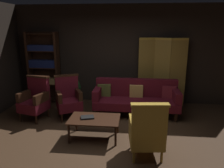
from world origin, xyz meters
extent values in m
plane|color=#3D2819|center=(0.00, 0.00, 0.00)|extent=(10.00, 10.00, 0.00)
cube|color=black|center=(0.00, 2.45, 1.40)|extent=(7.20, 0.10, 2.80)
cube|color=olive|center=(0.82, 2.22, 0.95)|extent=(0.45, 0.16, 1.90)
cube|color=#B78E33|center=(0.82, 2.22, 1.87)|extent=(0.45, 0.17, 0.06)
cube|color=olive|center=(1.24, 2.18, 0.95)|extent=(0.42, 0.24, 1.90)
cube|color=#B78E33|center=(1.24, 2.18, 1.87)|extent=(0.43, 0.25, 0.06)
cube|color=olive|center=(1.67, 2.12, 0.95)|extent=(0.46, 0.13, 1.90)
cube|color=#B78E33|center=(1.67, 2.12, 1.87)|extent=(0.46, 0.14, 0.06)
cube|color=black|center=(-2.57, 2.18, 1.02)|extent=(0.06, 0.32, 2.05)
cube|color=black|center=(-1.73, 2.18, 1.02)|extent=(0.06, 0.32, 2.05)
cube|color=black|center=(-2.15, 2.33, 1.02)|extent=(0.90, 0.02, 2.05)
cube|color=black|center=(-2.15, 2.18, 0.06)|extent=(0.86, 0.30, 0.02)
cube|color=black|center=(-2.15, 2.18, 0.54)|extent=(0.86, 0.30, 0.02)
cube|color=#9E7A47|center=(-2.15, 2.16, 0.64)|extent=(0.78, 0.22, 0.17)
cube|color=black|center=(-2.15, 2.18, 1.02)|extent=(0.86, 0.30, 0.02)
cube|color=navy|center=(-2.15, 2.16, 1.15)|extent=(0.78, 0.22, 0.22)
cube|color=black|center=(-2.15, 2.18, 1.51)|extent=(0.86, 0.30, 0.02)
cube|color=navy|center=(-2.15, 2.16, 1.60)|extent=(0.78, 0.22, 0.16)
cube|color=black|center=(-2.15, 2.18, 1.99)|extent=(0.86, 0.30, 0.02)
cylinder|color=black|center=(-0.40, 1.05, 0.11)|extent=(0.07, 0.07, 0.22)
cylinder|color=black|center=(1.50, 1.05, 0.11)|extent=(0.07, 0.07, 0.22)
cylinder|color=black|center=(-0.40, 1.65, 0.11)|extent=(0.07, 0.07, 0.22)
cylinder|color=black|center=(1.50, 1.65, 0.11)|extent=(0.07, 0.07, 0.22)
cube|color=#4C0F19|center=(0.55, 1.35, 0.32)|extent=(2.10, 0.76, 0.20)
cube|color=#4C0F19|center=(0.55, 1.66, 0.65)|extent=(2.10, 0.18, 0.46)
cube|color=#4C0F19|center=(-0.43, 1.35, 0.55)|extent=(0.16, 0.68, 0.26)
cube|color=#4C0F19|center=(1.53, 1.35, 0.55)|extent=(0.16, 0.68, 0.26)
cube|color=#4C5123|center=(-0.28, 1.55, 0.57)|extent=(0.34, 0.12, 0.34)
cube|color=tan|center=(0.55, 1.55, 0.57)|extent=(0.34, 0.14, 0.35)
cube|color=maroon|center=(1.38, 1.55, 0.57)|extent=(0.36, 0.19, 0.35)
cylinder|color=black|center=(-0.73, -0.19, 0.20)|extent=(0.04, 0.04, 0.39)
cylinder|color=black|center=(0.17, -0.19, 0.20)|extent=(0.04, 0.04, 0.39)
cylinder|color=black|center=(-0.73, 0.35, 0.20)|extent=(0.04, 0.04, 0.39)
cylinder|color=black|center=(0.17, 0.35, 0.20)|extent=(0.04, 0.04, 0.39)
cube|color=black|center=(-0.28, 0.08, 0.41)|extent=(1.00, 0.64, 0.03)
cylinder|color=#B78E33|center=(0.93, -0.19, 0.11)|extent=(0.04, 0.04, 0.22)
cylinder|color=#B78E33|center=(0.47, -0.23, 0.11)|extent=(0.04, 0.04, 0.22)
cylinder|color=#B78E33|center=(0.98, -0.64, 0.11)|extent=(0.04, 0.04, 0.22)
cylinder|color=#B78E33|center=(0.52, -0.69, 0.11)|extent=(0.04, 0.04, 0.22)
cube|color=#B79338|center=(0.72, -0.44, 0.34)|extent=(0.62, 0.62, 0.24)
cube|color=#B79338|center=(0.75, -0.67, 0.73)|extent=(0.57, 0.18, 0.54)
cube|color=#B78E33|center=(0.75, -0.67, 1.02)|extent=(0.61, 0.19, 0.04)
cube|color=#B78E33|center=(0.96, -0.41, 0.57)|extent=(0.14, 0.51, 0.22)
cube|color=#B78E33|center=(0.48, -0.46, 0.57)|extent=(0.14, 0.51, 0.22)
cylinder|color=black|center=(-2.18, 0.68, 0.11)|extent=(0.04, 0.04, 0.22)
cylinder|color=black|center=(-1.73, 0.57, 0.11)|extent=(0.04, 0.04, 0.22)
cylinder|color=black|center=(-2.07, 1.13, 0.11)|extent=(0.04, 0.04, 0.22)
cylinder|color=black|center=(-1.62, 1.01, 0.11)|extent=(0.04, 0.04, 0.22)
cube|color=#4C0F19|center=(-1.90, 0.85, 0.34)|extent=(0.68, 0.68, 0.24)
cube|color=#4C0F19|center=(-1.84, 1.07, 0.73)|extent=(0.57, 0.26, 0.54)
cube|color=black|center=(-1.84, 1.07, 1.02)|extent=(0.61, 0.27, 0.04)
cube|color=black|center=(-2.13, 0.90, 0.57)|extent=(0.21, 0.51, 0.22)
cube|color=black|center=(-1.67, 0.79, 0.57)|extent=(0.21, 0.51, 0.22)
cylinder|color=black|center=(-1.18, 0.73, 0.11)|extent=(0.04, 0.04, 0.22)
cylinder|color=black|center=(-0.77, 0.94, 0.11)|extent=(0.04, 0.04, 0.22)
cylinder|color=black|center=(-1.39, 1.14, 0.11)|extent=(0.04, 0.04, 0.22)
cylinder|color=black|center=(-0.99, 1.35, 0.11)|extent=(0.04, 0.04, 0.22)
cube|color=#4C0F19|center=(-1.08, 1.04, 0.34)|extent=(0.76, 0.76, 0.24)
cube|color=#4C0F19|center=(-1.19, 1.24, 0.73)|extent=(0.55, 0.37, 0.54)
cube|color=black|center=(-1.19, 1.24, 1.02)|extent=(0.59, 0.39, 0.04)
cube|color=black|center=(-1.29, 0.93, 0.57)|extent=(0.31, 0.48, 0.22)
cube|color=black|center=(-0.87, 1.15, 0.57)|extent=(0.31, 0.48, 0.22)
cylinder|color=brown|center=(-1.26, 1.92, 0.14)|extent=(0.28, 0.28, 0.28)
ellipsoid|color=#193D19|center=(-1.26, 1.92, 0.51)|extent=(0.50, 0.50, 0.58)
cube|color=black|center=(-0.42, 0.10, 0.43)|extent=(0.30, 0.25, 0.03)
camera|label=1|loc=(0.49, -3.91, 2.20)|focal=35.20mm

